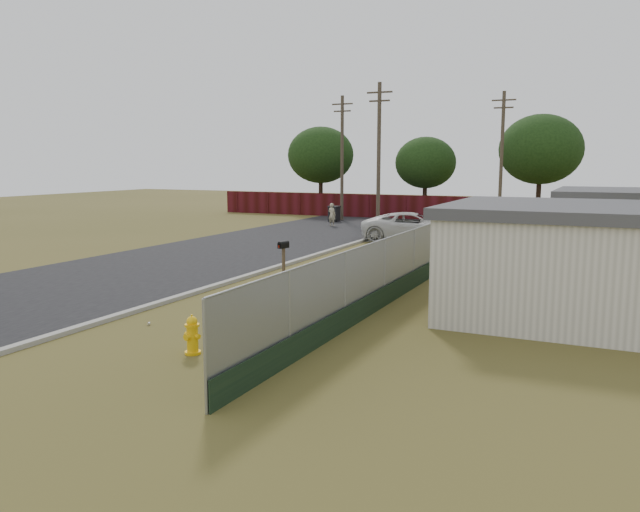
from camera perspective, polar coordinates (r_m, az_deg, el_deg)
The scene contains 13 objects.
ground at distance 22.63m, azimuth 0.97°, elevation -2.22°, with size 120.00×120.00×0.00m, color brown.
street at distance 32.74m, azimuth -4.03°, elevation 1.13°, with size 15.10×60.00×0.12m.
chainlink_fence at distance 22.39m, azimuth 9.37°, elevation -0.38°, with size 0.10×27.06×2.02m.
privacy_fence at distance 47.85m, azimuth 6.74°, elevation 4.49°, with size 30.00×0.12×1.80m, color #460F15.
utility_poles at distance 42.89m, azimuth 7.96°, elevation 9.08°, with size 12.60×8.24×9.00m.
houses at distance 23.56m, azimuth 26.45°, elevation 1.16°, with size 9.30×17.24×3.10m.
horizon_trees at distance 44.61m, azimuth 14.69°, elevation 8.78°, with size 33.32×31.94×7.78m.
fire_hydrant at distance 14.22m, azimuth -11.61°, elevation -7.14°, with size 0.41×0.42×0.90m.
mailbox at distance 24.06m, azimuth -3.36°, elevation 0.76°, with size 0.29×0.54×1.23m.
pickup_truck at distance 34.25m, azimuth 8.51°, elevation 2.66°, with size 2.57×5.58×1.55m, color silver.
pedestrian at distance 41.80m, azimuth 1.10°, elevation 3.80°, with size 0.57×0.37×1.55m, color tan.
trash_bin at distance 45.01m, azimuth 1.30°, elevation 3.89°, with size 0.79×0.87×1.14m.
scattered_litter at distance 20.04m, azimuth -3.04°, elevation -3.52°, with size 2.87×11.01×0.07m.
Camera 1 is at (9.12, -20.27, 4.22)m, focal length 35.00 mm.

